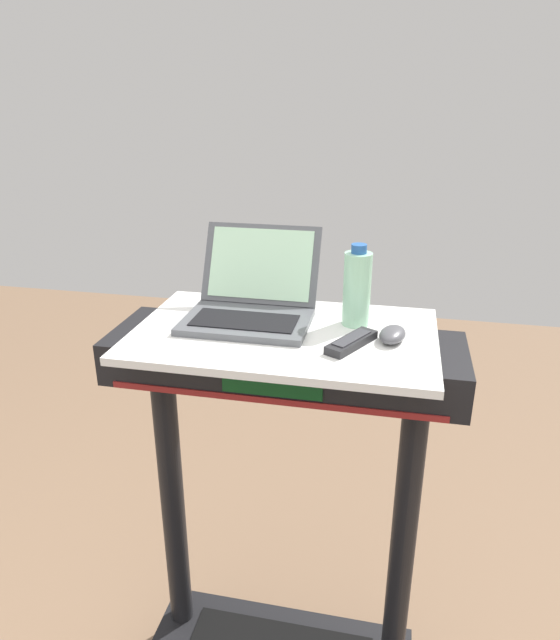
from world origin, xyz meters
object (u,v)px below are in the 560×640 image
computer_mouse (393,334)px  water_bottle (357,288)px  laptop (251,302)px  tv_remote (352,342)px

computer_mouse → water_bottle: 0.16m
laptop → computer_mouse: (0.37, -0.08, -0.03)m
laptop → tv_remote: 0.31m
laptop → computer_mouse: 0.38m
laptop → computer_mouse: bearing=-12.6°
computer_mouse → laptop: bearing=-179.6°
laptop → tv_remote: bearing=-25.7°
computer_mouse → tv_remote: (-0.09, -0.05, -0.01)m
computer_mouse → water_bottle: (-0.10, 0.09, 0.08)m
water_bottle → tv_remote: water_bottle is taller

